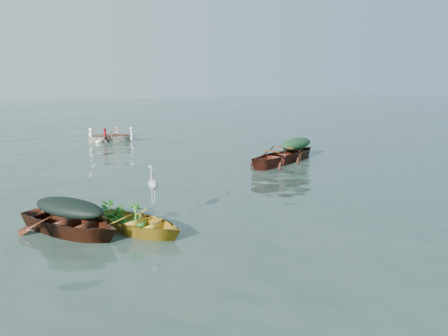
# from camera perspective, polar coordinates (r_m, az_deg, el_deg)

# --- Properties ---
(ground) EXTENTS (140.00, 140.00, 0.00)m
(ground) POSITION_cam_1_polar(r_m,az_deg,el_deg) (13.82, 2.70, -2.83)
(ground) COLOR #32463C
(ground) RESTS_ON ground
(yellow_dinghy) EXTENTS (2.75, 3.25, 0.81)m
(yellow_dinghy) POSITION_cam_1_polar(r_m,az_deg,el_deg) (10.22, -10.99, -8.25)
(yellow_dinghy) COLOR gold
(yellow_dinghy) RESTS_ON ground
(dark_covered_boat) EXTENTS (3.28, 3.74, 0.91)m
(dark_covered_boat) POSITION_cam_1_polar(r_m,az_deg,el_deg) (10.52, -19.35, -8.13)
(dark_covered_boat) COLOR #421B0F
(dark_covered_boat) RESTS_ON ground
(green_tarp_boat) EXTENTS (4.18, 3.09, 0.93)m
(green_tarp_boat) POSITION_cam_1_polar(r_m,az_deg,el_deg) (19.25, 9.37, 1.11)
(green_tarp_boat) COLOR #552913
(green_tarp_boat) RESTS_ON ground
(open_wooden_boat) EXTENTS (4.53, 3.37, 1.03)m
(open_wooden_boat) POSITION_cam_1_polar(r_m,az_deg,el_deg) (17.99, 7.12, 0.45)
(open_wooden_boat) COLOR maroon
(open_wooden_boat) RESTS_ON ground
(rowed_boat) EXTENTS (3.66, 1.57, 0.80)m
(rowed_boat) POSITION_cam_1_polar(r_m,az_deg,el_deg) (25.29, -14.43, 3.36)
(rowed_boat) COLOR white
(rowed_boat) RESTS_ON ground
(dark_tarp_cover) EXTENTS (1.80, 2.06, 0.40)m
(dark_tarp_cover) POSITION_cam_1_polar(r_m,az_deg,el_deg) (10.32, -19.59, -4.69)
(dark_tarp_cover) COLOR black
(dark_tarp_cover) RESTS_ON dark_covered_boat
(green_tarp_cover) EXTENTS (2.30, 1.70, 0.52)m
(green_tarp_cover) POSITION_cam_1_polar(r_m,az_deg,el_deg) (19.14, 9.44, 3.25)
(green_tarp_cover) COLOR #1A401E
(green_tarp_cover) RESTS_ON green_tarp_boat
(thwart_benches) EXTENTS (2.33, 1.81, 0.04)m
(thwart_benches) POSITION_cam_1_polar(r_m,az_deg,el_deg) (17.90, 7.16, 2.14)
(thwart_benches) COLOR #41270F
(thwart_benches) RESTS_ON open_wooden_boat
(heron) EXTENTS (0.45, 0.49, 0.92)m
(heron) POSITION_cam_1_polar(r_m,az_deg,el_deg) (10.38, -9.23, -2.90)
(heron) COLOR #9B9FA4
(heron) RESTS_ON yellow_dinghy
(dinghy_weeds) EXTENTS (1.08, 1.14, 0.60)m
(dinghy_weeds) POSITION_cam_1_polar(r_m,az_deg,el_deg) (10.41, -13.19, -3.93)
(dinghy_weeds) COLOR #25721D
(dinghy_weeds) RESTS_ON yellow_dinghy
(rowers) EXTENTS (2.59, 1.31, 0.76)m
(rowers) POSITION_cam_1_polar(r_m,az_deg,el_deg) (25.20, -14.52, 5.11)
(rowers) COLOR white
(rowers) RESTS_ON rowed_boat
(oars) EXTENTS (0.97, 2.66, 0.06)m
(oars) POSITION_cam_1_polar(r_m,az_deg,el_deg) (25.24, -14.48, 4.33)
(oars) COLOR #A96440
(oars) RESTS_ON rowed_boat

